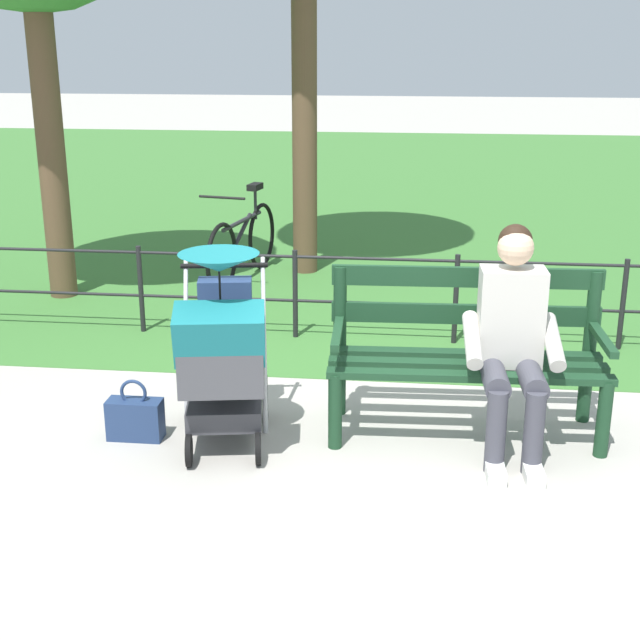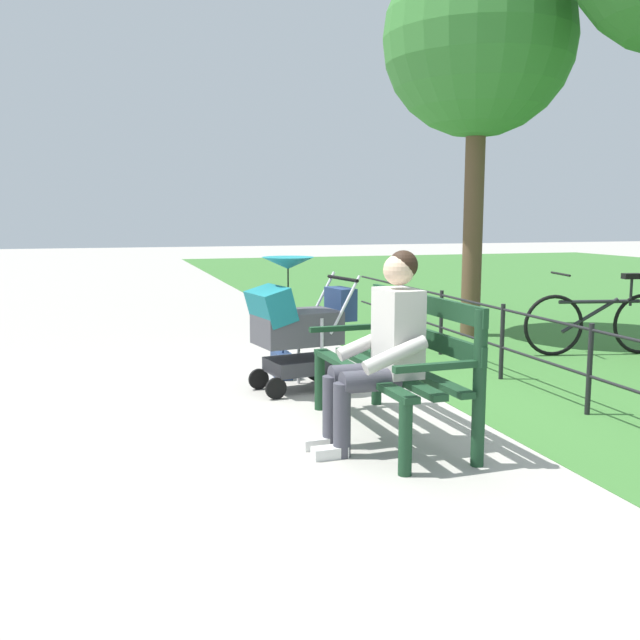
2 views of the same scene
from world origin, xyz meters
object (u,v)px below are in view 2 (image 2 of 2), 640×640
object	(u,v)px
person_on_bench	(382,344)
handbag	(282,364)
stroller	(296,322)
tree_behind_fence	(479,41)
bicycle	(599,322)
park_bench	(399,358)

from	to	relation	value
person_on_bench	handbag	size ratio (longest dim) A/B	3.45
stroller	tree_behind_fence	xyz separation A→B (m)	(2.12, -2.82, 2.94)
person_on_bench	tree_behind_fence	xyz separation A→B (m)	(3.73, -2.68, 2.86)
stroller	bicycle	bearing A→B (deg)	-80.46
stroller	bicycle	xyz separation A→B (m)	(0.59, -3.53, -0.23)
park_bench	handbag	bearing A→B (deg)	10.66
stroller	handbag	size ratio (longest dim) A/B	3.11
tree_behind_fence	bicycle	bearing A→B (deg)	-155.02
handbag	park_bench	bearing A→B (deg)	-169.34
bicycle	handbag	bearing A→B (deg)	90.88
bicycle	park_bench	bearing A→B (deg)	121.80
person_on_bench	stroller	distance (m)	1.62
stroller	bicycle	distance (m)	3.59
stroller	bicycle	size ratio (longest dim) A/B	0.70
park_bench	stroller	distance (m)	1.42
handbag	bicycle	bearing A→B (deg)	-89.12
park_bench	person_on_bench	distance (m)	0.36
bicycle	stroller	bearing A→B (deg)	99.54
person_on_bench	handbag	world-z (taller)	person_on_bench
stroller	handbag	distance (m)	0.71
person_on_bench	bicycle	bearing A→B (deg)	-57.00
park_bench	tree_behind_fence	bearing A→B (deg)	-35.20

